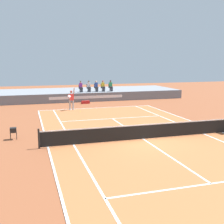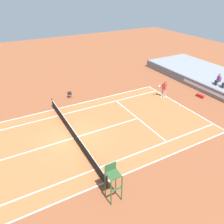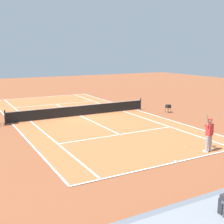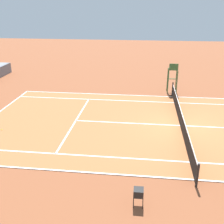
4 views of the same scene
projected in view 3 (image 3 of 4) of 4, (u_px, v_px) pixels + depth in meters
name	position (u px, v px, depth m)	size (l,w,h in m)	color
ground_plane	(81.00, 116.00, 24.43)	(80.00, 80.00, 0.00)	brown
court	(81.00, 116.00, 24.43)	(11.08, 23.88, 0.03)	#B76638
net	(81.00, 110.00, 24.33)	(11.98, 0.10, 1.07)	black
tennis_player	(209.00, 134.00, 15.51)	(0.74, 0.75, 2.08)	#9E9EA3
tennis_ball	(184.00, 147.00, 16.41)	(0.07, 0.07, 0.07)	#D1E533
ball_hopper	(168.00, 106.00, 25.80)	(0.36, 0.36, 0.70)	black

